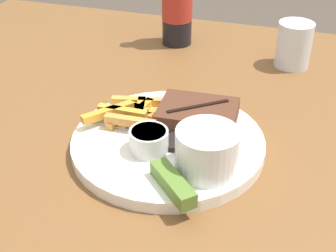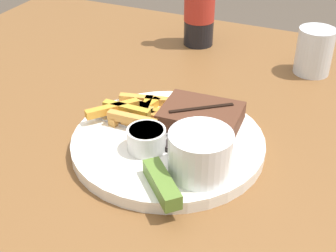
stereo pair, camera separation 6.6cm
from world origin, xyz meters
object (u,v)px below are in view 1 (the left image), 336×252
at_px(pickle_spear, 173,184).
at_px(beer_bottle, 177,5).
at_px(drinking_glass, 294,45).
at_px(knife_utensil, 180,125).
at_px(fork_utensil, 122,127).
at_px(coleslaw_cup, 207,149).
at_px(dipping_sauce_cup, 149,140).
at_px(dinner_plate, 168,143).
at_px(steak_portion, 198,114).

height_order(pickle_spear, beer_bottle, beer_bottle).
relative_size(beer_bottle, drinking_glass, 2.71).
xyz_separation_m(knife_utensil, beer_bottle, (-0.10, 0.34, 0.06)).
xyz_separation_m(fork_utensil, knife_utensil, (0.08, 0.03, 0.00)).
xyz_separation_m(coleslaw_cup, dipping_sauce_cup, (-0.08, 0.02, -0.02)).
bearing_deg(drinking_glass, beer_bottle, 170.51).
xyz_separation_m(dipping_sauce_cup, drinking_glass, (0.16, 0.37, 0.01)).
xyz_separation_m(beer_bottle, drinking_glass, (0.24, -0.04, -0.04)).
bearing_deg(dinner_plate, pickle_spear, -69.84).
distance_m(steak_portion, fork_utensil, 0.11).
bearing_deg(drinking_glass, coleslaw_cup, -101.41).
distance_m(pickle_spear, drinking_glass, 0.45).
height_order(fork_utensil, beer_bottle, beer_bottle).
height_order(dipping_sauce_cup, fork_utensil, dipping_sauce_cup).
relative_size(dinner_plate, pickle_spear, 3.75).
bearing_deg(drinking_glass, fork_utensil, -123.66).
xyz_separation_m(coleslaw_cup, knife_utensil, (-0.06, 0.09, -0.03)).
bearing_deg(beer_bottle, knife_utensil, -73.04).
bearing_deg(steak_portion, knife_utensil, -134.54).
relative_size(dinner_plate, beer_bottle, 1.19).
relative_size(dipping_sauce_cup, drinking_glass, 0.62).
bearing_deg(drinking_glass, knife_utensil, -114.64).
xyz_separation_m(steak_portion, pickle_spear, (0.01, -0.16, -0.00)).
relative_size(knife_utensil, drinking_glass, 1.92).
relative_size(pickle_spear, beer_bottle, 0.32).
xyz_separation_m(fork_utensil, drinking_glass, (0.22, 0.33, 0.02)).
bearing_deg(beer_bottle, drinking_glass, -9.49).
bearing_deg(coleslaw_cup, dinner_plate, 141.67).
bearing_deg(knife_utensil, steak_portion, -49.42).
height_order(coleslaw_cup, beer_bottle, beer_bottle).
xyz_separation_m(pickle_spear, knife_utensil, (-0.03, 0.14, -0.01)).
bearing_deg(coleslaw_cup, pickle_spear, -119.42).
xyz_separation_m(fork_utensil, beer_bottle, (-0.02, 0.37, 0.06)).
distance_m(pickle_spear, fork_utensil, 0.16).
relative_size(dinner_plate, fork_utensil, 2.06).
height_order(dinner_plate, fork_utensil, fork_utensil).
distance_m(steak_portion, coleslaw_cup, 0.12).
distance_m(dinner_plate, fork_utensil, 0.07).
xyz_separation_m(pickle_spear, fork_utensil, (-0.11, 0.11, -0.01)).
relative_size(steak_portion, coleslaw_cup, 1.45).
distance_m(dipping_sauce_cup, knife_utensil, 0.07).
height_order(steak_portion, coleslaw_cup, coleslaw_cup).
distance_m(dipping_sauce_cup, beer_bottle, 0.42).
distance_m(dipping_sauce_cup, pickle_spear, 0.09).
xyz_separation_m(dinner_plate, drinking_glass, (0.15, 0.33, 0.03)).
relative_size(dinner_plate, drinking_glass, 3.22).
xyz_separation_m(dinner_plate, coleslaw_cup, (0.07, -0.05, 0.04)).
bearing_deg(fork_utensil, steak_portion, 29.16).
relative_size(fork_utensil, beer_bottle, 0.58).
distance_m(dipping_sauce_cup, drinking_glass, 0.40).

